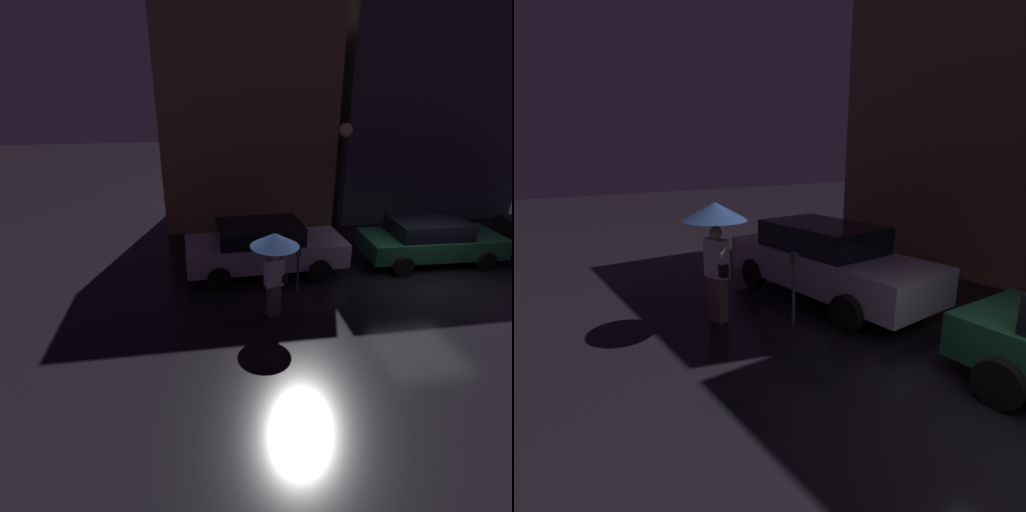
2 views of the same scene
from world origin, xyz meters
The scene contains 4 objects.
building_facade_left centered at (-4.53, 6.50, 4.15)m, with size 6.37×3.00×8.30m.
parked_car_silver centered at (-4.68, 1.42, 0.81)m, with size 4.71×1.99×1.56m.
pedestrian_with_umbrella centered at (-4.86, -1.03, 1.74)m, with size 1.14×1.14×2.16m.
parking_meter centered at (-4.00, 0.02, 0.81)m, with size 0.12×0.10×1.31m.
Camera 2 is at (1.19, -4.17, 2.95)m, focal length 28.00 mm.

